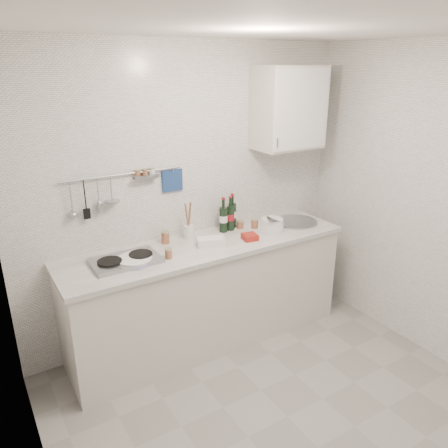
{
  "coord_description": "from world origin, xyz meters",
  "views": [
    {
      "loc": [
        -1.63,
        -1.8,
        2.32
      ],
      "look_at": [
        0.04,
        0.9,
        1.14
      ],
      "focal_mm": 35.0,
      "sensor_mm": 36.0,
      "label": 1
    }
  ],
  "objects_px": {
    "plate_stack_hob": "(134,260)",
    "utensil_crock": "(189,230)",
    "wall_cabinet": "(289,108)",
    "wine_bottles": "(229,213)",
    "plate_stack_sink": "(271,225)"
  },
  "relations": [
    {
      "from": "wine_bottles",
      "to": "plate_stack_hob",
      "type": "bearing_deg",
      "value": -167.45
    },
    {
      "from": "wall_cabinet",
      "to": "utensil_crock",
      "type": "xyz_separation_m",
      "value": [
        -0.98,
        0.05,
        -0.95
      ]
    },
    {
      "from": "wall_cabinet",
      "to": "plate_stack_hob",
      "type": "bearing_deg",
      "value": -174.17
    },
    {
      "from": "plate_stack_hob",
      "to": "plate_stack_sink",
      "type": "bearing_deg",
      "value": 0.34
    },
    {
      "from": "wall_cabinet",
      "to": "plate_stack_sink",
      "type": "distance_m",
      "value": 1.03
    },
    {
      "from": "wall_cabinet",
      "to": "wine_bottles",
      "type": "xyz_separation_m",
      "value": [
        -0.58,
        0.06,
        -0.87
      ]
    },
    {
      "from": "plate_stack_hob",
      "to": "utensil_crock",
      "type": "relative_size",
      "value": 0.86
    },
    {
      "from": "plate_stack_hob",
      "to": "plate_stack_sink",
      "type": "height_order",
      "value": "plate_stack_sink"
    },
    {
      "from": "wall_cabinet",
      "to": "plate_stack_hob",
      "type": "height_order",
      "value": "wall_cabinet"
    },
    {
      "from": "plate_stack_hob",
      "to": "wine_bottles",
      "type": "xyz_separation_m",
      "value": [
        0.97,
        0.22,
        0.14
      ]
    },
    {
      "from": "plate_stack_sink",
      "to": "wine_bottles",
      "type": "relative_size",
      "value": 0.82
    },
    {
      "from": "wall_cabinet",
      "to": "plate_stack_hob",
      "type": "relative_size",
      "value": 2.49
    },
    {
      "from": "plate_stack_hob",
      "to": "utensil_crock",
      "type": "height_order",
      "value": "utensil_crock"
    },
    {
      "from": "wine_bottles",
      "to": "utensil_crock",
      "type": "height_order",
      "value": "utensil_crock"
    },
    {
      "from": "plate_stack_sink",
      "to": "wall_cabinet",
      "type": "bearing_deg",
      "value": 30.06
    }
  ]
}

